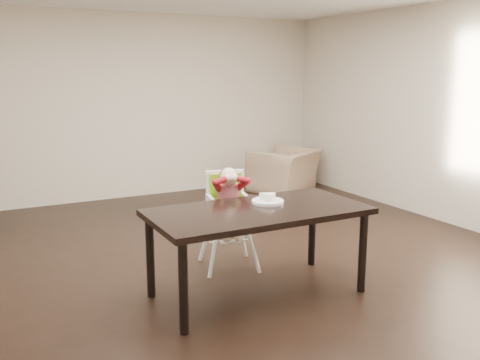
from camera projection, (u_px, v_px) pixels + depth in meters
The scene contains 6 objects.
ground at pixel (246, 270), 5.10m from camera, with size 7.00×7.00×0.00m, color black.
room_walls at pixel (247, 72), 4.73m from camera, with size 6.02×7.02×2.71m.
dining_table at pixel (258, 218), 4.44m from camera, with size 1.80×0.90×0.75m.
high_chair at pixel (228, 197), 5.09m from camera, with size 0.49×0.49×0.98m.
plate at pixel (268, 200), 4.61m from camera, with size 0.34×0.34×0.08m.
armchair at pixel (285, 163), 8.45m from camera, with size 1.00×0.65×0.87m, color tan.
Camera 1 is at (-2.30, -4.24, 1.87)m, focal length 40.00 mm.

